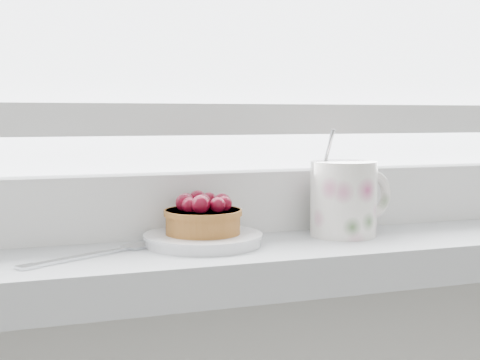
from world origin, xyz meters
name	(u,v)px	position (x,y,z in m)	size (l,w,h in m)	color
saucer	(203,239)	(-0.05, 1.90, 0.95)	(0.12, 0.12, 0.01)	white
raspberry_tart	(203,216)	(-0.05, 1.90, 0.97)	(0.08, 0.08, 0.04)	brown
floral_mug	(345,197)	(0.11, 1.90, 0.98)	(0.11, 0.09, 0.12)	white
fork	(100,253)	(-0.16, 1.88, 0.94)	(0.16, 0.10, 0.00)	silver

